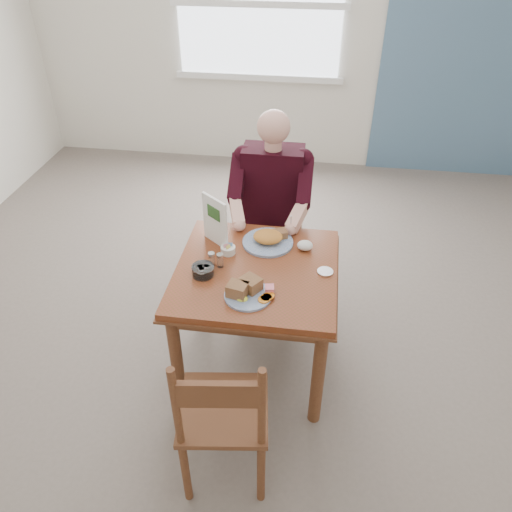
% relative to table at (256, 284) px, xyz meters
% --- Properties ---
extents(floor, '(6.00, 6.00, 0.00)m').
position_rel_table_xyz_m(floor, '(0.00, 0.00, -0.64)').
color(floor, '#665B52').
rests_on(floor, ground).
extents(wall_back, '(5.50, 0.00, 5.50)m').
position_rel_table_xyz_m(wall_back, '(0.00, 3.00, 0.76)').
color(wall_back, silver).
rests_on(wall_back, ground).
extents(accent_panel, '(1.60, 0.02, 2.80)m').
position_rel_table_xyz_m(accent_panel, '(1.60, 2.98, 0.76)').
color(accent_panel, slate).
rests_on(accent_panel, ground).
extents(lemon_wedge, '(0.07, 0.06, 0.03)m').
position_rel_table_xyz_m(lemon_wedge, '(-0.03, -0.29, 0.13)').
color(lemon_wedge, '#FBFF35').
rests_on(lemon_wedge, table).
extents(napkin, '(0.09, 0.08, 0.06)m').
position_rel_table_xyz_m(napkin, '(0.26, 0.22, 0.14)').
color(napkin, white).
rests_on(napkin, table).
extents(metal_dish, '(0.11, 0.11, 0.01)m').
position_rel_table_xyz_m(metal_dish, '(0.38, 0.02, 0.12)').
color(metal_dish, silver).
rests_on(metal_dish, table).
extents(window, '(1.72, 0.04, 1.42)m').
position_rel_table_xyz_m(window, '(-0.40, 2.97, 0.96)').
color(window, white).
rests_on(window, wall_back).
extents(table, '(0.92, 0.92, 0.75)m').
position_rel_table_xyz_m(table, '(0.00, 0.00, 0.00)').
color(table, maroon).
rests_on(table, ground).
extents(chair_far, '(0.42, 0.42, 0.95)m').
position_rel_table_xyz_m(chair_far, '(0.00, 0.80, -0.16)').
color(chair_far, brown).
rests_on(chair_far, ground).
extents(chair_near, '(0.47, 0.47, 0.95)m').
position_rel_table_xyz_m(chair_near, '(-0.04, -0.79, -0.16)').
color(chair_near, brown).
rests_on(chair_near, ground).
extents(diner, '(0.53, 0.56, 1.39)m').
position_rel_table_xyz_m(diner, '(0.00, 0.71, 0.17)').
color(diner, gray).
rests_on(diner, chair_far).
extents(near_plate, '(0.32, 0.32, 0.08)m').
position_rel_table_xyz_m(near_plate, '(-0.02, -0.23, 0.14)').
color(near_plate, white).
rests_on(near_plate, table).
extents(far_plate, '(0.40, 0.40, 0.08)m').
position_rel_table_xyz_m(far_plate, '(0.04, 0.26, 0.14)').
color(far_plate, white).
rests_on(far_plate, table).
extents(caddy, '(0.11, 0.11, 0.06)m').
position_rel_table_xyz_m(caddy, '(-0.18, 0.12, 0.13)').
color(caddy, white).
rests_on(caddy, table).
extents(shakers, '(0.09, 0.04, 0.08)m').
position_rel_table_xyz_m(shakers, '(-0.23, -0.01, 0.15)').
color(shakers, white).
rests_on(shakers, table).
extents(creamer, '(0.14, 0.14, 0.06)m').
position_rel_table_xyz_m(creamer, '(-0.28, -0.10, 0.14)').
color(creamer, white).
rests_on(creamer, table).
extents(menu, '(0.17, 0.14, 0.31)m').
position_rel_table_xyz_m(menu, '(-0.28, 0.22, 0.27)').
color(menu, white).
rests_on(menu, table).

